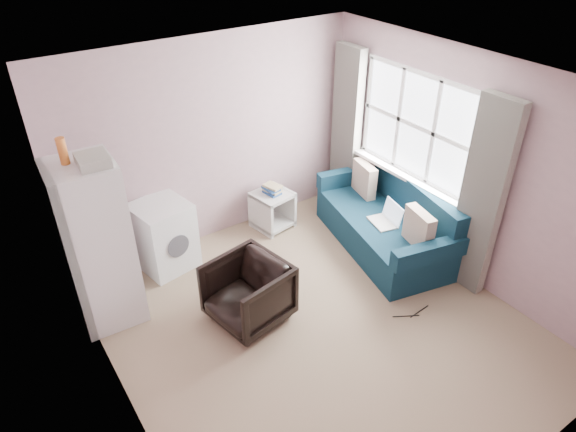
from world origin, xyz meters
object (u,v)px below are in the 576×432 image
armchair (248,290)px  fridge (97,244)px  sofa (387,223)px  washing_machine (164,234)px  side_table (272,207)px

armchair → fridge: size_ratio=0.37×
armchair → fridge: bearing=-137.0°
fridge → sofa: fridge is taller
fridge → washing_machine: (0.81, 0.46, -0.46)m
armchair → washing_machine: (-0.34, 1.32, 0.06)m
armchair → side_table: bearing=128.7°
fridge → armchair: bearing=-33.7°
washing_machine → sofa: bearing=-36.0°
fridge → sofa: (3.22, -0.70, -0.57)m
side_table → sofa: sofa is taller
sofa → side_table: bearing=141.4°
washing_machine → sofa: 2.68m
side_table → sofa: (0.94, -1.15, 0.03)m
washing_machine → fridge: bearing=-160.5°
armchair → fridge: 1.53m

